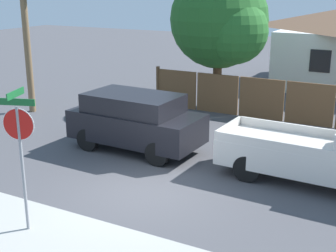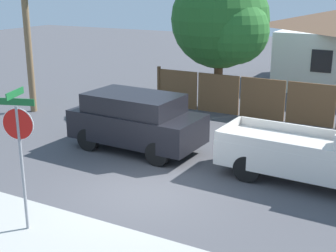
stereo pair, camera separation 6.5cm
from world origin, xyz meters
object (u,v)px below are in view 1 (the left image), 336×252
object	(u,v)px
oak_tree	(222,22)
orange_pickup	(325,156)
stop_sign	(20,138)
red_suv	(136,120)

from	to	relation	value
oak_tree	orange_pickup	xyz separation A→B (m)	(5.84, -6.75, -2.94)
stop_sign	orange_pickup	bearing A→B (deg)	27.63
orange_pickup	stop_sign	world-z (taller)	stop_sign
oak_tree	red_suv	distance (m)	7.29
oak_tree	stop_sign	world-z (taller)	oak_tree
oak_tree	stop_sign	xyz separation A→B (m)	(0.41, -12.49, -1.61)
orange_pickup	stop_sign	distance (m)	8.02
oak_tree	stop_sign	distance (m)	12.60
red_suv	orange_pickup	size ratio (longest dim) A/B	0.83
oak_tree	stop_sign	bearing A→B (deg)	-88.13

